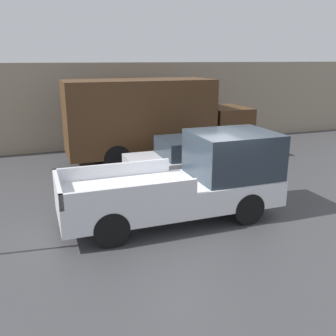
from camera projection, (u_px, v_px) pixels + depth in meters
name	position (u px, v px, depth m)	size (l,w,h in m)	color
ground_plane	(203.00, 216.00, 10.08)	(60.00, 60.00, 0.00)	#3D3D3F
building_wall	(123.00, 105.00, 17.67)	(28.00, 0.15, 3.91)	gray
pickup_truck	(192.00, 180.00, 9.80)	(5.69, 2.06, 2.23)	silver
car	(193.00, 160.00, 12.71)	(4.38, 2.01, 1.54)	silver
delivery_truck	(152.00, 118.00, 15.02)	(7.58, 2.36, 3.31)	#472D19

